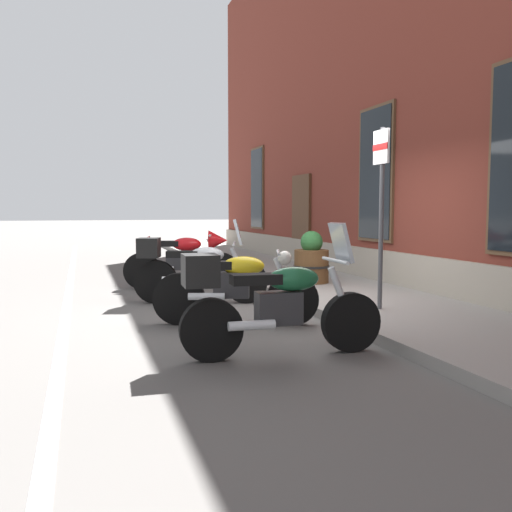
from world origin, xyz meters
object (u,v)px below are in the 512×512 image
motorcycle_red_sport (186,257)px  parking_sign (381,192)px  motorcycle_green_touring (272,302)px  motorcycle_yellow_naked (237,287)px  motorcycle_silver_touring (194,268)px  barrel_planter (311,261)px

motorcycle_red_sport → parking_sign: bearing=29.3°
motorcycle_red_sport → motorcycle_green_touring: bearing=-0.6°
motorcycle_green_touring → motorcycle_yellow_naked: bearing=176.8°
motorcycle_yellow_naked → motorcycle_silver_touring: bearing=-173.6°
motorcycle_red_sport → motorcycle_silver_touring: motorcycle_silver_touring is taller
motorcycle_red_sport → barrel_planter: (0.77, 2.14, -0.06)m
motorcycle_green_touring → barrel_planter: 4.65m
motorcycle_yellow_naked → motorcycle_green_touring: size_ratio=0.98×
motorcycle_yellow_naked → barrel_planter: barrel_planter is taller
motorcycle_red_sport → motorcycle_yellow_naked: motorcycle_red_sport is taller
parking_sign → motorcycle_green_touring: bearing=-55.0°
motorcycle_yellow_naked → parking_sign: bearing=84.8°
parking_sign → motorcycle_silver_touring: bearing=-132.4°
motorcycle_red_sport → barrel_planter: 2.27m
motorcycle_yellow_naked → barrel_planter: (-2.53, 2.10, 0.04)m
barrel_planter → parking_sign: bearing=-4.0°
barrel_planter → motorcycle_silver_touring: bearing=-71.4°
motorcycle_yellow_naked → motorcycle_green_touring: 1.58m
motorcycle_silver_touring → parking_sign: bearing=47.6°
motorcycle_silver_touring → motorcycle_yellow_naked: 1.77m
motorcycle_yellow_naked → barrel_planter: 3.28m
motorcycle_red_sport → motorcycle_yellow_naked: 3.30m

